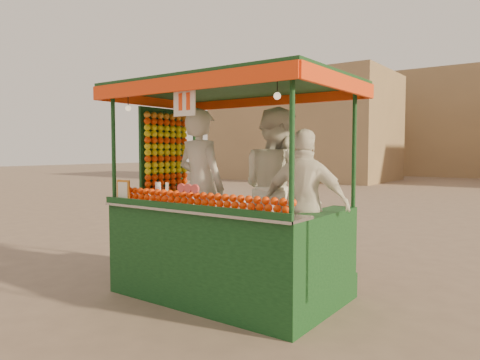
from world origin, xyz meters
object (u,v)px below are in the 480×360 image
Objects in this scene: juice_cart at (220,228)px; vendor_middle at (276,189)px; vendor_left at (201,187)px; vendor_right at (305,205)px.

juice_cart is 0.81m from vendor_middle.
juice_cart is 1.42× the size of vendor_left.
juice_cart is at bearing 67.83° from vendor_middle.
vendor_right is (1.37, 0.12, -0.14)m from vendor_left.
vendor_left is at bearing -5.63° from vendor_right.
vendor_middle reaches higher than vendor_right.
vendor_left reaches higher than vendor_right.
vendor_middle is at bearing -151.36° from vendor_left.
juice_cart is at bearing 3.70° from vendor_right.
vendor_middle is 1.16× the size of vendor_right.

